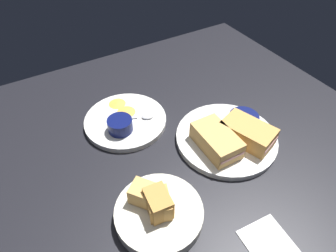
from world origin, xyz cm
name	(u,v)px	position (x,y,z in cm)	size (l,w,h in cm)	color
ground_plane	(188,156)	(0.00, 0.00, -1.50)	(110.00, 110.00, 3.00)	black
plate_sandwich_main	(226,138)	(-1.52, -10.86, 0.80)	(26.54, 26.54, 1.60)	white
sandwich_half_near	(216,140)	(-3.01, -6.04, 4.00)	(13.37, 7.81, 4.80)	tan
sandwich_half_far	(248,133)	(-4.96, -14.55, 4.00)	(14.82, 11.44, 4.80)	tan
ramekin_dark_sauce	(243,121)	(-0.68, -16.77, 3.66)	(7.97, 7.97, 3.83)	#0C144C
spoon_by_dark_ramekin	(229,137)	(-2.34, -10.96, 1.96)	(4.15, 9.88, 0.80)	silver
plate_chips_companion	(126,121)	(18.20, 9.36, 0.80)	(22.89, 22.89, 1.60)	white
ramekin_light_gravy	(120,125)	(14.77, 12.22, 3.52)	(6.66, 6.66, 3.57)	#0C144C
spoon_by_gravy_ramekin	(143,117)	(16.06, 4.98, 1.96)	(5.68, 9.51, 0.80)	silver
plantain_chip_scatter	(122,112)	(20.80, 9.18, 1.90)	(15.16, 9.25, 0.60)	orange
bread_basket_rear	(158,210)	(-11.80, 15.49, 2.50)	(18.49, 18.49, 8.19)	silver
paper_napkin_folded	(271,246)	(-28.63, -0.56, 0.20)	(11.00, 9.00, 0.40)	white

